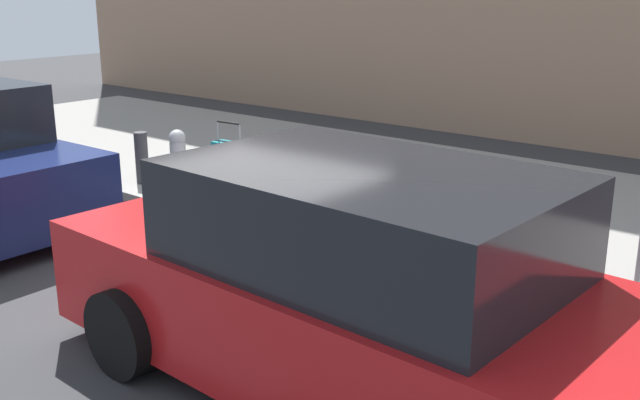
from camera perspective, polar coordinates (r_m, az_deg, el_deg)
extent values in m
plane|color=#333335|center=(8.15, -6.32, -2.82)|extent=(40.00, 40.00, 0.00)
cube|color=gray|center=(9.95, 3.98, 1.21)|extent=(18.00, 5.00, 0.14)
cube|color=#0F606B|center=(6.83, 14.25, -2.70)|extent=(0.36, 0.23, 0.70)
cube|color=black|center=(6.83, 14.25, -2.70)|extent=(0.36, 0.05, 0.72)
cylinder|color=gray|center=(6.67, 15.61, 0.08)|extent=(0.02, 0.02, 0.04)
cylinder|color=gray|center=(6.77, 13.33, 0.50)|extent=(0.02, 0.02, 0.04)
cylinder|color=black|center=(6.72, 14.48, 0.45)|extent=(0.29, 0.04, 0.02)
cylinder|color=black|center=(6.89, 15.21, -5.52)|extent=(0.04, 0.02, 0.04)
cylinder|color=black|center=(6.99, 12.92, -5.02)|extent=(0.04, 0.02, 0.04)
cube|color=red|center=(7.12, 11.00, -1.77)|extent=(0.37, 0.26, 0.69)
cube|color=black|center=(7.12, 11.00, -1.77)|extent=(0.38, 0.05, 0.70)
cylinder|color=gray|center=(6.93, 12.29, 1.42)|extent=(0.02, 0.02, 0.19)
cylinder|color=gray|center=(7.07, 10.11, 1.85)|extent=(0.02, 0.02, 0.19)
cylinder|color=black|center=(6.97, 11.23, 2.39)|extent=(0.31, 0.03, 0.02)
cylinder|color=black|center=(7.15, 11.96, -4.47)|extent=(0.04, 0.02, 0.04)
cylinder|color=black|center=(7.30, 9.78, -3.92)|extent=(0.04, 0.02, 0.04)
cube|color=#59601E|center=(7.29, 6.74, -1.31)|extent=(0.48, 0.23, 0.65)
cube|color=black|center=(7.29, 6.74, -1.31)|extent=(0.48, 0.05, 0.66)
cylinder|color=gray|center=(7.07, 8.28, 1.77)|extent=(0.02, 0.02, 0.23)
cylinder|color=gray|center=(7.28, 5.46, 2.27)|extent=(0.02, 0.02, 0.23)
cylinder|color=black|center=(7.15, 6.88, 2.92)|extent=(0.41, 0.04, 0.02)
cylinder|color=black|center=(7.29, 8.08, -3.86)|extent=(0.04, 0.02, 0.04)
cylinder|color=black|center=(7.49, 5.28, -3.20)|extent=(0.04, 0.02, 0.04)
cube|color=black|center=(7.69, 3.86, -0.12)|extent=(0.38, 0.28, 0.69)
cube|color=black|center=(7.69, 3.86, -0.12)|extent=(0.37, 0.08, 0.71)
cylinder|color=gray|center=(7.52, 4.89, 2.38)|extent=(0.02, 0.02, 0.04)
cylinder|color=gray|center=(7.66, 2.95, 2.69)|extent=(0.02, 0.02, 0.04)
cylinder|color=black|center=(7.58, 3.92, 2.68)|extent=(0.30, 0.05, 0.02)
cylinder|color=black|center=(7.71, 4.80, -2.62)|extent=(0.05, 0.02, 0.04)
cylinder|color=black|center=(7.86, 2.85, -2.21)|extent=(0.05, 0.02, 0.04)
cube|color=maroon|center=(7.89, 0.35, 0.29)|extent=(0.39, 0.19, 0.68)
cube|color=black|center=(7.89, 0.35, 0.29)|extent=(0.40, 0.04, 0.69)
cylinder|color=gray|center=(7.70, 1.32, 2.65)|extent=(0.02, 0.02, 0.04)
cylinder|color=gray|center=(7.90, -0.58, 3.00)|extent=(0.02, 0.02, 0.04)
cylinder|color=black|center=(7.79, 0.36, 2.97)|extent=(0.33, 0.03, 0.02)
cylinder|color=black|center=(7.88, 1.31, -2.13)|extent=(0.04, 0.02, 0.04)
cylinder|color=black|center=(8.08, -0.60, -1.66)|extent=(0.04, 0.02, 0.04)
cube|color=navy|center=(8.20, -2.50, 0.58)|extent=(0.37, 0.25, 0.59)
cube|color=black|center=(8.20, -2.50, 0.58)|extent=(0.37, 0.06, 0.60)
cylinder|color=gray|center=(8.03, -1.70, 2.56)|extent=(0.02, 0.02, 0.04)
cylinder|color=gray|center=(8.21, -3.33, 2.85)|extent=(0.02, 0.02, 0.04)
cylinder|color=black|center=(8.12, -2.52, 2.85)|extent=(0.30, 0.04, 0.02)
cylinder|color=black|center=(8.19, -1.63, -1.43)|extent=(0.04, 0.02, 0.04)
cylinder|color=black|center=(8.37, -3.29, -1.04)|extent=(0.04, 0.02, 0.04)
cube|color=#9EA0A8|center=(8.61, -4.69, 1.16)|extent=(0.43, 0.23, 0.54)
cube|color=black|center=(8.61, -4.69, 1.16)|extent=(0.42, 0.06, 0.56)
cylinder|color=gray|center=(8.40, -3.83, 3.48)|extent=(0.02, 0.02, 0.22)
cylinder|color=gray|center=(8.63, -5.65, 3.78)|extent=(0.02, 0.02, 0.22)
cylinder|color=black|center=(8.49, -4.77, 4.35)|extent=(0.36, 0.04, 0.02)
cylinder|color=black|center=(8.56, -3.73, -0.65)|extent=(0.05, 0.02, 0.04)
cylinder|color=black|center=(8.79, -5.56, -0.24)|extent=(0.05, 0.02, 0.04)
cube|color=#0F606B|center=(9.01, -6.93, 2.26)|extent=(0.42, 0.23, 0.69)
cube|color=black|center=(9.01, -6.93, 2.26)|extent=(0.42, 0.07, 0.71)
cylinder|color=gray|center=(8.79, -6.18, 5.04)|extent=(0.02, 0.02, 0.24)
cylinder|color=gray|center=(9.02, -7.87, 5.27)|extent=(0.02, 0.02, 0.24)
cylinder|color=black|center=(8.89, -7.06, 5.91)|extent=(0.35, 0.05, 0.02)
cylinder|color=black|center=(8.98, -6.01, 0.10)|extent=(0.05, 0.02, 0.04)
cylinder|color=black|center=(9.21, -7.70, 0.46)|extent=(0.05, 0.02, 0.04)
cylinder|color=#99999E|center=(9.59, -10.81, 2.67)|extent=(0.20, 0.20, 0.60)
sphere|color=#99999E|center=(9.52, -10.93, 4.71)|extent=(0.21, 0.21, 0.21)
cylinder|color=#99999E|center=(9.70, -11.40, 2.97)|extent=(0.09, 0.10, 0.09)
cylinder|color=#99999E|center=(9.48, -10.24, 2.71)|extent=(0.09, 0.10, 0.09)
cylinder|color=#333338|center=(9.92, -13.54, 3.17)|extent=(0.17, 0.17, 0.68)
cube|color=#AD1619|center=(4.87, 3.41, -9.23)|extent=(4.74, 1.88, 0.77)
cube|color=black|center=(4.61, 3.56, -1.33)|extent=(2.49, 1.66, 0.63)
cylinder|color=black|center=(5.42, -14.91, -9.83)|extent=(0.65, 0.24, 0.64)
cylinder|color=black|center=(6.43, -2.02, -4.99)|extent=(0.65, 0.24, 0.64)
cylinder|color=black|center=(5.08, 23.09, -12.51)|extent=(0.65, 0.24, 0.64)
cylinder|color=black|center=(8.83, -17.95, 0.16)|extent=(0.64, 0.23, 0.64)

